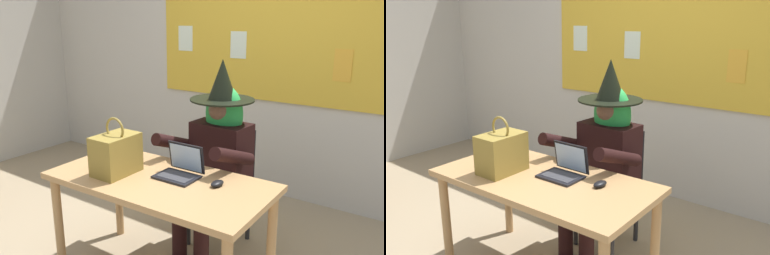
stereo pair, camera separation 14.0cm
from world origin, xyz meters
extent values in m
cube|color=beige|center=(0.00, 1.88, 1.31)|extent=(6.14, 0.10, 2.62)
cube|color=gold|center=(0.00, 1.82, 1.55)|extent=(2.40, 0.02, 1.20)
cube|color=white|center=(-0.30, 1.81, 1.47)|extent=(0.18, 0.01, 0.26)
cube|color=white|center=(-0.94, 1.81, 1.51)|extent=(0.18, 0.01, 0.26)
cube|color=gold|center=(0.70, 1.81, 1.33)|extent=(0.15, 0.01, 0.28)
cube|color=tan|center=(0.08, 0.10, 0.72)|extent=(1.45, 0.74, 0.04)
cylinder|color=tan|center=(-0.57, -0.21, 0.35)|extent=(0.06, 0.06, 0.70)
cylinder|color=tan|center=(-0.58, 0.38, 0.35)|extent=(0.06, 0.06, 0.70)
cylinder|color=tan|center=(0.73, 0.41, 0.35)|extent=(0.06, 0.06, 0.70)
cube|color=black|center=(0.14, 0.73, 0.43)|extent=(0.42, 0.42, 0.04)
cube|color=black|center=(0.15, 0.92, 0.68)|extent=(0.38, 0.04, 0.45)
cylinder|color=#262628|center=(0.31, 0.56, 0.21)|extent=(0.04, 0.04, 0.41)
cylinder|color=#262628|center=(-0.03, 0.56, 0.21)|extent=(0.04, 0.04, 0.41)
cylinder|color=#262628|center=(0.32, 0.90, 0.21)|extent=(0.04, 0.04, 0.41)
cylinder|color=#262628|center=(-0.02, 0.90, 0.21)|extent=(0.04, 0.04, 0.41)
cylinder|color=black|center=(0.22, 0.37, 0.23)|extent=(0.11, 0.11, 0.45)
cylinder|color=black|center=(0.02, 0.38, 0.23)|extent=(0.11, 0.11, 0.45)
cylinder|color=black|center=(0.23, 0.54, 0.48)|extent=(0.17, 0.43, 0.15)
cylinder|color=black|center=(0.03, 0.55, 0.48)|extent=(0.17, 0.43, 0.15)
cube|color=black|center=(0.14, 0.75, 0.71)|extent=(0.43, 0.28, 0.52)
cylinder|color=black|center=(0.38, 0.51, 0.83)|extent=(0.12, 0.47, 0.24)
cylinder|color=black|center=(-0.12, 0.54, 0.83)|extent=(0.12, 0.47, 0.24)
sphere|color=brown|center=(0.14, 0.75, 1.07)|extent=(0.20, 0.20, 0.20)
ellipsoid|color=green|center=(0.15, 0.78, 1.03)|extent=(0.31, 0.24, 0.44)
cylinder|color=black|center=(0.14, 0.75, 1.15)|extent=(0.47, 0.47, 0.01)
cone|color=black|center=(0.14, 0.75, 1.29)|extent=(0.21, 0.21, 0.29)
cube|color=black|center=(0.16, 0.17, 0.74)|extent=(0.27, 0.19, 0.01)
cube|color=#333338|center=(0.16, 0.17, 0.75)|extent=(0.23, 0.14, 0.00)
cube|color=black|center=(0.16, 0.28, 0.84)|extent=(0.27, 0.04, 0.19)
cube|color=#99B7E0|center=(0.16, 0.27, 0.84)|extent=(0.24, 0.03, 0.17)
ellipsoid|color=black|center=(0.44, 0.21, 0.75)|extent=(0.07, 0.11, 0.03)
cube|color=olive|center=(-0.21, 0.02, 0.87)|extent=(0.20, 0.30, 0.26)
torus|color=olive|center=(-0.21, 0.02, 1.04)|extent=(0.16, 0.02, 0.16)
camera|label=1|loc=(1.60, -1.72, 1.72)|focal=37.54mm
camera|label=2|loc=(1.71, -1.64, 1.72)|focal=37.54mm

